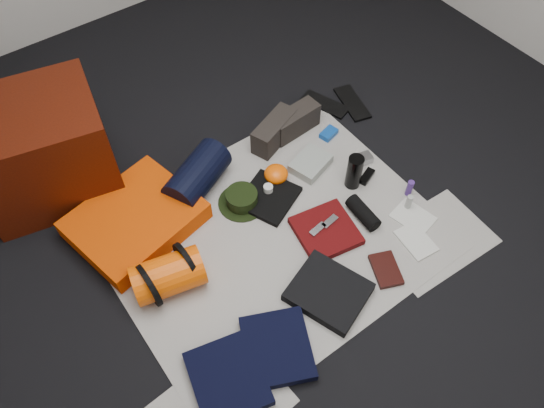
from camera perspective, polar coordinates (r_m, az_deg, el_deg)
floor at (r=2.74m, az=0.18°, el=-3.65°), size 4.50×4.50×0.02m
newspaper_mat at (r=2.73m, az=0.18°, el=-3.51°), size 1.60×1.30×0.01m
newspaper_sheet_front_right at (r=2.84m, az=16.98°, el=-3.71°), size 0.60×0.43×0.00m
red_cabinet at (r=2.97m, az=-23.56°, el=5.33°), size 0.76×0.68×0.55m
sleeping_pad at (r=2.80m, az=-14.49°, el=-1.68°), size 0.70×0.61×0.11m
stuff_sack at (r=2.55m, az=-11.09°, el=-7.53°), size 0.37×0.26×0.19m
sack_strap_left at (r=2.53m, az=-13.10°, el=-8.54°), size 0.02×0.22×0.22m
sack_strap_right at (r=2.55m, az=-9.19°, el=-6.29°), size 0.03×0.22×0.22m
navy_duffel at (r=2.86m, az=-8.03°, el=3.05°), size 0.43×0.35×0.20m
boonie_brim at (r=2.85m, az=-3.23°, el=0.17°), size 0.32×0.32×0.01m
boonie_crown at (r=2.81m, az=-3.27°, el=0.66°), size 0.17×0.17×0.07m
hiking_boot_left at (r=3.08m, az=0.24°, el=7.84°), size 0.33×0.22×0.16m
hiking_boot_right at (r=3.14m, az=2.46°, el=8.88°), size 0.31×0.13×0.15m
flip_flop_left at (r=3.36m, az=5.69°, el=10.63°), size 0.21×0.32×0.02m
flip_flop_right at (r=3.39m, az=8.62°, el=10.69°), size 0.19×0.33×0.02m
trousers_navy_a at (r=2.39m, az=-4.78°, el=-18.21°), size 0.37×0.41×0.05m
trousers_navy_b at (r=2.43m, az=0.55°, el=-15.23°), size 0.40×0.42×0.05m
trousers_charcoal at (r=2.55m, az=6.10°, el=-9.40°), size 0.40×0.42×0.05m
black_tshirt at (r=2.85m, az=-0.38°, el=0.73°), size 0.37×0.36×0.03m
red_shirt at (r=2.73m, az=5.81°, el=-2.90°), size 0.34×0.34×0.04m
orange_stuff_sack at (r=2.91m, az=0.44°, el=3.25°), size 0.15×0.15×0.09m
first_aid_pouch at (r=2.99m, az=4.16°, el=4.36°), size 0.25×0.22×0.05m
water_bottle at (r=2.88m, az=8.83°, el=3.45°), size 0.09×0.09×0.21m
speaker at (r=2.80m, az=9.77°, el=-0.94°), size 0.09×0.21×0.08m
compact_camera at (r=3.05m, az=9.63°, el=4.75°), size 0.13×0.09×0.05m
cyan_case at (r=3.17m, az=6.12°, el=7.55°), size 0.12×0.09×0.03m
toiletry_purple at (r=2.94m, az=14.58°, el=1.67°), size 0.04×0.04×0.10m
toiletry_clear at (r=2.88m, az=14.50°, el=0.20°), size 0.04×0.04×0.09m
paperback_book at (r=2.67m, az=12.15°, el=-6.91°), size 0.18×0.22×0.03m
map_booklet at (r=2.80m, az=15.22°, el=-3.84°), size 0.16×0.22×0.01m
map_printout at (r=2.89m, az=14.94°, el=-1.37°), size 0.20×0.23×0.01m
sunglasses at (r=2.98m, az=10.16°, el=2.93°), size 0.12×0.08×0.03m
key_cluster at (r=2.40m, az=-5.68°, el=-19.35°), size 0.08×0.08×0.01m
tape_roll at (r=2.85m, az=-0.41°, el=1.69°), size 0.05×0.05×0.04m
energy_bar_a at (r=2.70m, az=4.94°, el=-2.73°), size 0.10×0.05×0.01m
energy_bar_b at (r=2.74m, az=6.24°, el=-1.90°), size 0.10×0.05×0.01m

